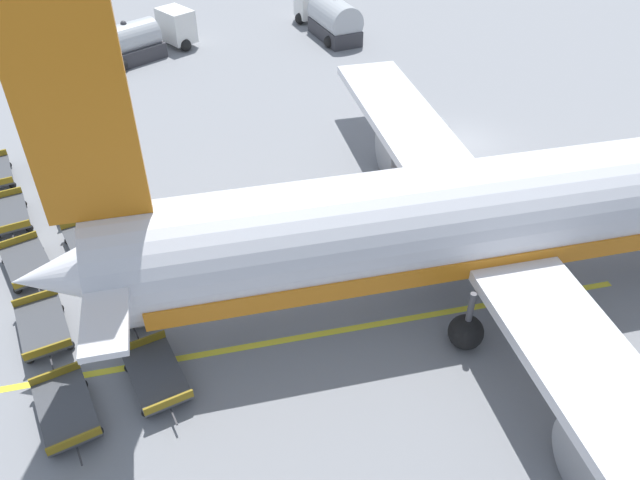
{
  "coord_description": "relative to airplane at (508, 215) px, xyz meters",
  "views": [
    {
      "loc": [
        26.86,
        -18.89,
        17.83
      ],
      "look_at": [
        6.94,
        -11.43,
        1.12
      ],
      "focal_mm": 35.0,
      "sensor_mm": 36.0,
      "label": 1
    }
  ],
  "objects": [
    {
      "name": "ground_plane",
      "position": [
        -10.86,
        5.02,
        -3.5
      ],
      "size": [
        500.0,
        500.0,
        0.0
      ],
      "primitive_type": "plane",
      "color": "gray"
    },
    {
      "name": "airplane",
      "position": [
        0.0,
        0.0,
        0.0
      ],
      "size": [
        34.18,
        37.19,
        13.93
      ],
      "color": "white",
      "rests_on": "ground_plane"
    },
    {
      "name": "fuel_tanker_primary",
      "position": [
        -29.86,
        4.11,
        -2.09
      ],
      "size": [
        8.14,
        3.56,
        3.28
      ],
      "color": "white",
      "rests_on": "ground_plane"
    },
    {
      "name": "fuel_tanker_secondary",
      "position": [
        -30.49,
        -10.47,
        -2.26
      ],
      "size": [
        5.51,
        8.0,
        2.91
      ],
      "color": "white",
      "rests_on": "ground_plane"
    },
    {
      "name": "baggage_dolly_row_near_col_b",
      "position": [
        -11.69,
        -19.34,
        -3.01
      ],
      "size": [
        3.95,
        2.08,
        0.92
      ],
      "color": "#424449",
      "rests_on": "ground_plane"
    },
    {
      "name": "baggage_dolly_row_near_col_c",
      "position": [
        -7.55,
        -18.51,
        -3.01
      ],
      "size": [
        3.97,
        2.37,
        0.92
      ],
      "color": "#424449",
      "rests_on": "ground_plane"
    },
    {
      "name": "baggage_dolly_row_near_col_d",
      "position": [
        -3.33,
        -17.96,
        -3.01
      ],
      "size": [
        3.95,
        2.09,
        0.92
      ],
      "color": "#424449",
      "rests_on": "ground_plane"
    },
    {
      "name": "baggage_dolly_row_near_col_e",
      "position": [
        1.0,
        -17.32,
        -3.01
      ],
      "size": [
        3.96,
        2.17,
        0.92
      ],
      "color": "#424449",
      "rests_on": "ground_plane"
    },
    {
      "name": "baggage_dolly_row_mid_a_col_a",
      "position": [
        -16.16,
        -17.19,
        -3.01
      ],
      "size": [
        3.95,
        2.1,
        0.92
      ],
      "color": "#424449",
      "rests_on": "ground_plane"
    },
    {
      "name": "baggage_dolly_row_mid_a_col_b",
      "position": [
        -12.07,
        -16.53,
        -3.01
      ],
      "size": [
        3.96,
        2.19,
        0.92
      ],
      "color": "#424449",
      "rests_on": "ground_plane"
    },
    {
      "name": "baggage_dolly_row_mid_a_col_c",
      "position": [
        -8.05,
        -15.9,
        -3.01
      ],
      "size": [
        3.97,
        2.25,
        0.92
      ],
      "color": "#424449",
      "rests_on": "ground_plane"
    },
    {
      "name": "baggage_dolly_row_mid_a_col_d",
      "position": [
        -3.76,
        -14.99,
        -3.01
      ],
      "size": [
        3.96,
        2.2,
        0.92
      ],
      "color": "#424449",
      "rests_on": "ground_plane"
    },
    {
      "name": "baggage_dolly_row_mid_a_col_e",
      "position": [
        0.57,
        -14.26,
        -3.01
      ],
      "size": [
        3.96,
        2.13,
        0.92
      ],
      "color": "#424449",
      "rests_on": "ground_plane"
    },
    {
      "name": "stand_guidance_stripe",
      "position": [
        0.35,
        -7.57,
        -3.5
      ],
      "size": [
        3.37,
        24.37,
        0.01
      ],
      "color": "yellow",
      "rests_on": "ground_plane"
    }
  ]
}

